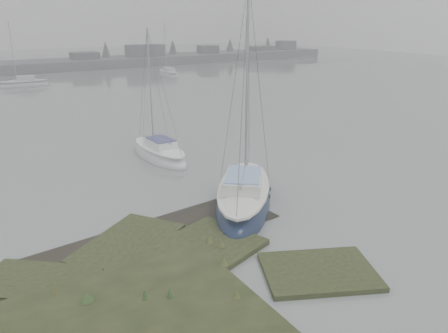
% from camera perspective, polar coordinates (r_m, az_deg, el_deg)
% --- Properties ---
extents(ground, '(160.00, 160.00, 0.00)m').
position_cam_1_polar(ground, '(40.75, -19.61, 6.96)').
color(ground, slate).
rests_on(ground, ground).
extents(far_shoreline, '(60.00, 8.00, 4.15)m').
position_cam_1_polar(far_shoreline, '(79.58, -5.74, 13.99)').
color(far_shoreline, '#4C4F51').
rests_on(far_shoreline, ground).
extents(sailboat_main, '(6.22, 6.91, 9.92)m').
position_cam_1_polar(sailboat_main, '(18.94, 2.57, -4.20)').
color(sailboat_main, black).
rests_on(sailboat_main, ground).
extents(sailboat_white, '(2.15, 5.62, 7.79)m').
position_cam_1_polar(sailboat_white, '(25.44, -8.42, 1.62)').
color(sailboat_white, silver).
rests_on(sailboat_white, ground).
extents(sailboat_far_b, '(2.01, 5.45, 7.59)m').
position_cam_1_polar(sailboat_far_b, '(61.25, -7.27, 11.85)').
color(sailboat_far_b, silver).
rests_on(sailboat_far_b, ground).
extents(sailboat_far_c, '(5.69, 2.29, 7.84)m').
position_cam_1_polar(sailboat_far_c, '(56.52, -24.62, 9.71)').
color(sailboat_far_c, '#A5A9AE').
rests_on(sailboat_far_c, ground).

